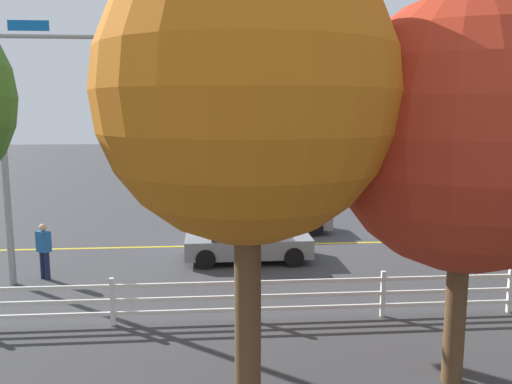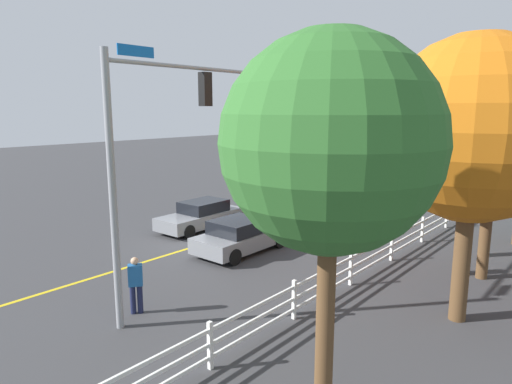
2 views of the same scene
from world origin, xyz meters
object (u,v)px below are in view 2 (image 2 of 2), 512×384
at_px(pedestrian, 136,283).
at_px(tree_4, 330,145).
at_px(car_1, 201,215).
at_px(car_0, 240,236).
at_px(car_3, 343,203).
at_px(tree_0, 473,130).
at_px(tree_2, 494,146).
at_px(car_2, 286,195).

distance_m(pedestrian, tree_4, 7.75).
bearing_deg(car_1, pedestrian, 34.40).
bearing_deg(tree_4, car_0, -128.72).
xyz_separation_m(car_1, tree_4, (7.88, 11.94, 4.55)).
xyz_separation_m(car_1, pedestrian, (7.62, 5.49, 0.26)).
height_order(car_3, tree_0, tree_0).
bearing_deg(pedestrian, tree_0, -105.37).
xyz_separation_m(tree_0, tree_2, (-3.85, -0.33, -0.68)).
xyz_separation_m(pedestrian, tree_4, (0.26, 6.45, 4.29)).
bearing_deg(tree_2, pedestrian, -36.00).
height_order(car_0, car_3, car_3).
xyz_separation_m(car_0, car_2, (-8.37, -3.91, -0.01)).
bearing_deg(car_2, tree_0, 53.21).
bearing_deg(car_0, car_2, 24.75).
distance_m(car_3, tree_0, 13.46).
relative_size(car_0, car_1, 0.91).
xyz_separation_m(car_0, car_3, (-8.56, -0.06, 0.03)).
height_order(car_1, car_2, car_2).
bearing_deg(tree_0, tree_2, -175.15).
relative_size(car_1, tree_2, 0.65).
bearing_deg(car_2, car_0, 23.39).
height_order(car_1, tree_2, tree_2).
xyz_separation_m(car_1, car_2, (-6.89, 0.05, 0.00)).
bearing_deg(tree_0, tree_4, -7.23).
height_order(car_2, tree_4, tree_4).
distance_m(tree_2, tree_4, 9.74).
relative_size(car_0, tree_4, 0.58).
height_order(car_1, tree_0, tree_0).
bearing_deg(car_0, pedestrian, -166.24).
bearing_deg(car_0, car_1, 69.31).
xyz_separation_m(car_2, tree_2, (5.06, 12.31, 3.94)).
distance_m(car_3, tree_2, 10.70).
bearing_deg(tree_0, car_0, -93.51).
distance_m(car_0, car_2, 9.23).
bearing_deg(tree_0, car_2, -125.15).
distance_m(pedestrian, tree_0, 10.12).
distance_m(car_1, pedestrian, 9.39).
xyz_separation_m(car_0, tree_0, (0.54, 8.73, 4.62)).
relative_size(pedestrian, tree_2, 0.24).
bearing_deg(tree_2, tree_0, 4.85).
xyz_separation_m(car_0, pedestrian, (6.14, 1.54, 0.25)).
relative_size(car_2, car_3, 1.02).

